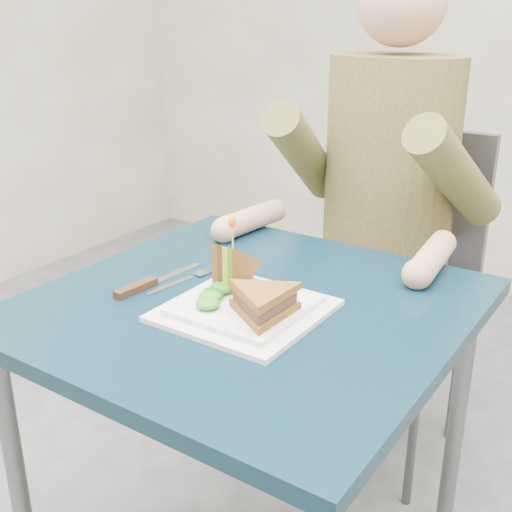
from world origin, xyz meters
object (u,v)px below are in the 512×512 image
Objects in this scene: table at (249,338)px; fork at (181,281)px; chair at (395,272)px; knife at (144,285)px; sandwich_flat at (263,303)px; diner at (389,146)px; plate at (245,309)px; sandwich_upright at (233,270)px.

fork reaches higher than table.
fork is (-0.16, -0.73, 0.19)m from chair.
sandwich_flat is at bearing -1.19° from knife.
sandwich_flat is (0.08, -0.07, 0.12)m from table.
knife is at bearing 178.81° from sandwich_flat.
sandwich_flat is (0.08, -0.68, -0.14)m from diner.
chair is at bearing 91.77° from plate.
table is 0.81× the size of chair.
sandwich_flat reaches higher than knife.
fork is (-0.24, 0.07, -0.04)m from sandwich_flat.
knife reaches higher than fork.
chair reaches higher than sandwich_flat.
sandwich_upright reaches higher than plate.
plate is at bearing -63.75° from table.
chair is at bearing 90.00° from diner.
diner is at bearing 92.08° from plate.
fork is at bearing 55.57° from knife.
sandwich_flat is 1.55× the size of sandwich_upright.
fork is 0.07m from knife.
diner reaches higher than chair.
sandwich_flat reaches higher than table.
knife is (-0.22, -0.02, -0.00)m from plate.
sandwich_upright is (-0.11, 0.07, 0.01)m from sandwich_flat.
table is at bearing -90.00° from diner.
chair is 0.76m from sandwich_upright.
table is 5.79× the size of sandwich_upright.
plate is 0.22m from knife.
sandwich_upright reaches higher than fork.
sandwich_upright is at bearing 148.18° from sandwich_flat.
fork is at bearing 167.20° from plate.
fork is at bearing 164.36° from sandwich_flat.
chair reaches higher than table.
chair reaches higher than plate.
chair reaches higher than knife.
sandwich_upright is (-0.03, -0.72, 0.24)m from chair.
plate is 0.19m from fork.
table is at bearing 5.26° from sandwich_upright.
diner is 3.72× the size of sandwich_flat.
table is at bearing 2.44° from fork.
chair is 3.58× the size of plate.
sandwich_upright is at bearing -93.20° from diner.
diner is 0.62m from sandwich_upright.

